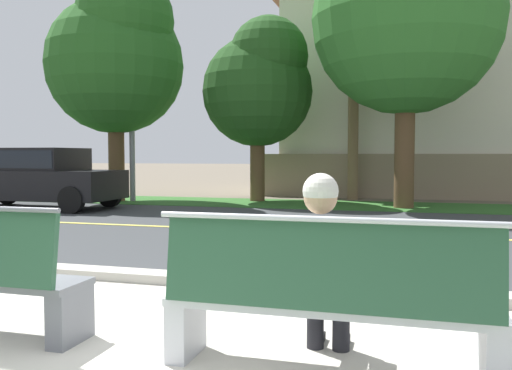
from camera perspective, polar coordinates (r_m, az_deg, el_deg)
ground_plane at (r=11.15m, az=5.97°, el=-3.89°), size 140.00×140.00×0.00m
sidewalk_pavement at (r=4.04m, az=-13.66°, el=-16.59°), size 44.00×3.60×0.01m
curb_edge at (r=5.73m, az=-3.89°, el=-10.05°), size 44.00×0.30×0.11m
street_asphalt at (r=9.68m, az=4.44°, el=-4.92°), size 52.00×8.00×0.01m
road_centre_line at (r=9.68m, az=4.44°, el=-4.90°), size 48.00×0.14×0.01m
far_verge_grass at (r=14.96m, az=8.51°, el=-2.08°), size 48.00×2.80×0.02m
bench_right at (r=3.43m, az=7.46°, el=-12.06°), size 2.06×0.48×1.01m
seated_person_white at (r=3.55m, az=6.96°, el=-8.02°), size 0.52×0.68×1.25m
car_black_far at (r=14.95m, az=-22.02°, el=0.97°), size 4.30×1.86×1.54m
streetlamp at (r=16.76m, az=-12.58°, el=11.94°), size 0.24×2.10×6.88m
shade_tree_far_left at (r=16.65m, az=-14.28°, el=13.09°), size 3.98×3.98×6.56m
shade_tree_left at (r=16.06m, az=0.45°, el=10.61°), size 3.22×3.22×5.32m
shade_tree_centre at (r=14.84m, az=16.09°, el=17.73°), size 4.78×4.78×7.89m
garden_wall at (r=17.66m, az=21.33°, el=0.78°), size 13.00×0.36×1.40m
house_across_street at (r=20.98m, az=21.34°, el=9.34°), size 13.25×6.91×7.32m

